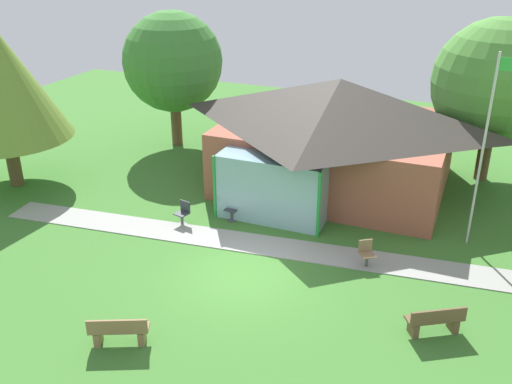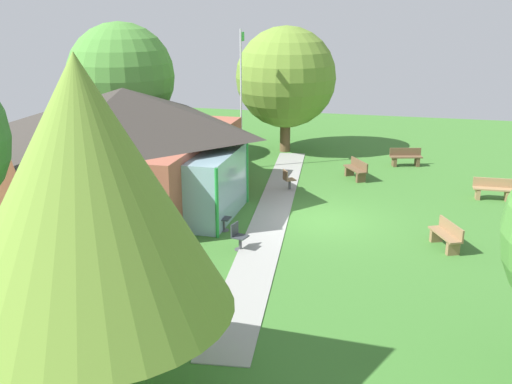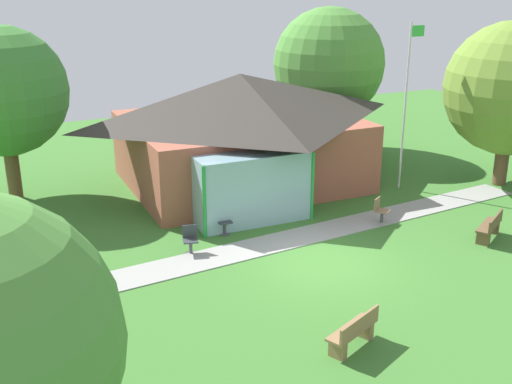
{
  "view_description": "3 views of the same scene",
  "coord_description": "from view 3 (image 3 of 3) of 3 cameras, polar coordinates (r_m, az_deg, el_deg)",
  "views": [
    {
      "loc": [
        5.93,
        -13.51,
        9.49
      ],
      "look_at": [
        -0.83,
        2.97,
        1.35
      ],
      "focal_mm": 39.87,
      "sensor_mm": 36.0,
      "label": 1
    },
    {
      "loc": [
        -20.3,
        -2.58,
        7.42
      ],
      "look_at": [
        -0.44,
        2.3,
        1.02
      ],
      "focal_mm": 42.35,
      "sensor_mm": 36.0,
      "label": 2
    },
    {
      "loc": [
        -8.65,
        -14.41,
        7.98
      ],
      "look_at": [
        -0.89,
        2.72,
        1.43
      ],
      "focal_mm": 44.05,
      "sensor_mm": 36.0,
      "label": 3
    }
  ],
  "objects": [
    {
      "name": "patio_chair_lawn_spare",
      "position": [
        21.57,
        11.23,
        -1.71
      ],
      "size": [
        0.61,
        0.61,
        0.86
      ],
      "rotation": [
        0.0,
        0.0,
        3.73
      ],
      "color": "#8C6B4C",
      "rests_on": "ground_plane"
    },
    {
      "name": "patio_chair_west",
      "position": [
        18.99,
        -5.99,
        -4.39
      ],
      "size": [
        0.53,
        0.53,
        0.86
      ],
      "rotation": [
        0.0,
        0.0,
        2.91
      ],
      "color": "#33383D",
      "rests_on": "ground_plane"
    },
    {
      "name": "tree_behind_pavilion_right",
      "position": [
        29.39,
        6.63,
        11.47
      ],
      "size": [
        5.08,
        5.08,
        6.65
      ],
      "color": "brown",
      "rests_on": "ground_plane"
    },
    {
      "name": "tree_behind_pavilion_left",
      "position": [
        24.27,
        -22.04,
        8.45
      ],
      "size": [
        4.64,
        4.64,
        6.37
      ],
      "color": "brown",
      "rests_on": "ground_plane"
    },
    {
      "name": "tree_east_hedge",
      "position": [
        26.13,
        22.17,
        8.68
      ],
      "size": [
        5.09,
        5.09,
        6.39
      ],
      "color": "brown",
      "rests_on": "ground_plane"
    },
    {
      "name": "bench_front_center",
      "position": [
        14.54,
        8.88,
        -12.47
      ],
      "size": [
        1.55,
        1.02,
        0.84
      ],
      "rotation": [
        0.0,
        0.0,
        0.43
      ],
      "color": "olive",
      "rests_on": "ground_plane"
    },
    {
      "name": "patio_chair_porch_left",
      "position": [
        20.31,
        -2.94,
        -2.69
      ],
      "size": [
        0.46,
        0.46,
        0.86
      ],
      "rotation": [
        0.0,
        0.0,
        3.09
      ],
      "color": "#33383D",
      "rests_on": "ground_plane"
    },
    {
      "name": "footpath",
      "position": [
        20.06,
        3.36,
        -4.24
      ],
      "size": [
        19.32,
        3.27,
        0.03
      ],
      "primitive_type": "cube",
      "rotation": [
        0.0,
        0.0,
        0.1
      ],
      "color": "#999993",
      "rests_on": "ground_plane"
    },
    {
      "name": "pavilion",
      "position": [
        24.62,
        -1.39,
        5.81
      ],
      "size": [
        9.61,
        8.73,
        4.38
      ],
      "color": "#A35642",
      "rests_on": "ground_plane"
    },
    {
      "name": "ground_plane",
      "position": [
        18.6,
        6.0,
        -6.31
      ],
      "size": [
        44.0,
        44.0,
        0.0
      ],
      "primitive_type": "plane",
      "color": "#3D752D"
    },
    {
      "name": "flagpole",
      "position": [
        24.56,
        13.48,
        8.11
      ],
      "size": [
        0.64,
        0.08,
        6.36
      ],
      "color": "silver",
      "rests_on": "ground_plane"
    },
    {
      "name": "bench_mid_right",
      "position": [
        21.2,
        20.5,
        -3.03
      ],
      "size": [
        1.51,
        1.16,
        0.84
      ],
      "rotation": [
        0.0,
        0.0,
        0.56
      ],
      "color": "brown",
      "rests_on": "ground_plane"
    }
  ]
}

